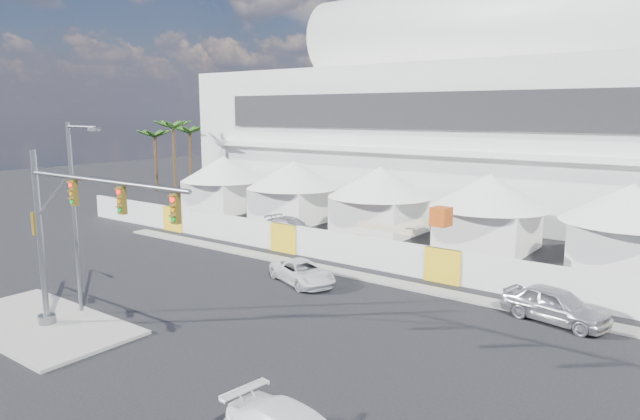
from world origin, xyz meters
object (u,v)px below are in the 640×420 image
Objects in this scene: sedan_silver at (556,305)px; lot_car_c at (291,227)px; streetlight_median at (76,205)px; boom_lift at (378,244)px; pickup_curb at (302,272)px; traffic_mast at (65,235)px.

sedan_silver is 1.00× the size of lot_car_c.
sedan_silver is at bearing 34.51° from streetlight_median.
lot_car_c is 0.60× the size of boom_lift.
sedan_silver is 13.42m from boom_lift.
sedan_silver is at bearing -58.29° from pickup_curb.
pickup_curb is 7.17m from boom_lift.
lot_car_c is 9.78m from boom_lift.
boom_lift is at bearing -93.54° from lot_car_c.
sedan_silver is 0.60× the size of boom_lift.
traffic_mast reaches higher than boom_lift.
pickup_curb is at bearing -90.25° from boom_lift.
traffic_mast is 1.31× the size of boom_lift.
boom_lift is (0.72, 7.12, 0.45)m from pickup_curb.
streetlight_median is at bearing -103.38° from boom_lift.
boom_lift is (6.01, 17.50, -4.29)m from streetlight_median.
streetlight_median reaches higher than traffic_mast.
traffic_mast is (5.70, -21.74, 3.86)m from lot_car_c.
lot_car_c is (-8.76, 9.49, 0.06)m from pickup_curb.
lot_car_c is at bearing 171.54° from boom_lift.
boom_lift is at bearing 78.93° from traffic_mast.
sedan_silver reaches higher than lot_car_c.
boom_lift is (-12.55, 4.74, 0.26)m from sedan_silver.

